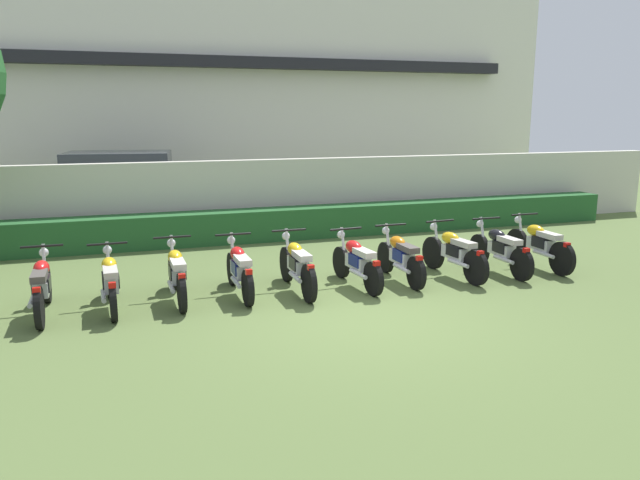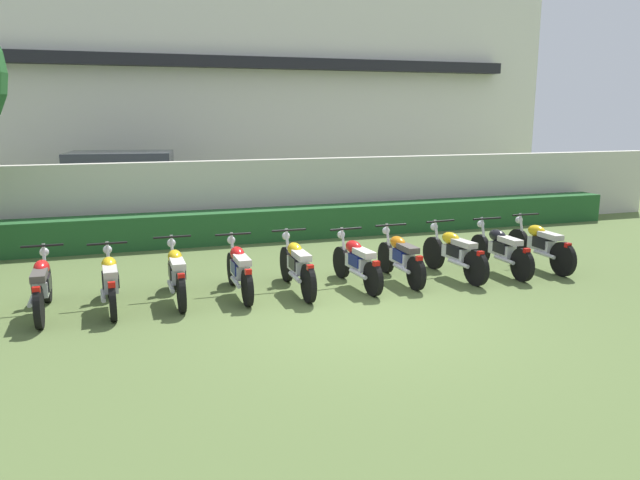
{
  "view_description": "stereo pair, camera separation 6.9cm",
  "coord_description": "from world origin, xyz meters",
  "px_view_note": "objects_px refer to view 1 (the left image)",
  "views": [
    {
      "loc": [
        -3.3,
        -7.89,
        2.91
      ],
      "look_at": [
        0.0,
        1.89,
        0.77
      ],
      "focal_mm": 34.41,
      "sensor_mm": 36.0,
      "label": 1
    },
    {
      "loc": [
        -3.23,
        -7.91,
        2.91
      ],
      "look_at": [
        0.0,
        1.89,
        0.77
      ],
      "focal_mm": 34.41,
      "sensor_mm": 36.0,
      "label": 2
    }
  ],
  "objects_px": {
    "motorcycle_in_row_6": "(400,257)",
    "motorcycle_in_row_3": "(239,269)",
    "motorcycle_in_row_8": "(500,249)",
    "motorcycle_in_row_7": "(454,252)",
    "motorcycle_in_row_5": "(357,261)",
    "motorcycle_in_row_9": "(539,244)",
    "motorcycle_in_row_1": "(110,281)",
    "motorcycle_in_row_2": "(177,273)",
    "motorcycle_in_row_0": "(42,286)",
    "motorcycle_in_row_4": "(297,265)",
    "parked_car": "(126,187)"
  },
  "relations": [
    {
      "from": "motorcycle_in_row_0",
      "to": "motorcycle_in_row_4",
      "type": "distance_m",
      "value": 3.87
    },
    {
      "from": "motorcycle_in_row_5",
      "to": "motorcycle_in_row_9",
      "type": "relative_size",
      "value": 0.92
    },
    {
      "from": "motorcycle_in_row_5",
      "to": "motorcycle_in_row_6",
      "type": "bearing_deg",
      "value": -88.82
    },
    {
      "from": "motorcycle_in_row_0",
      "to": "motorcycle_in_row_7",
      "type": "distance_m",
      "value": 6.82
    },
    {
      "from": "motorcycle_in_row_7",
      "to": "motorcycle_in_row_9",
      "type": "distance_m",
      "value": 1.9
    },
    {
      "from": "motorcycle_in_row_3",
      "to": "motorcycle_in_row_9",
      "type": "xyz_separation_m",
      "value": [
        5.79,
        -0.02,
        0.02
      ]
    },
    {
      "from": "motorcycle_in_row_7",
      "to": "motorcycle_in_row_2",
      "type": "bearing_deg",
      "value": 83.29
    },
    {
      "from": "motorcycle_in_row_0",
      "to": "motorcycle_in_row_9",
      "type": "bearing_deg",
      "value": -90.38
    },
    {
      "from": "motorcycle_in_row_0",
      "to": "motorcycle_in_row_8",
      "type": "distance_m",
      "value": 7.8
    },
    {
      "from": "parked_car",
      "to": "motorcycle_in_row_3",
      "type": "height_order",
      "value": "parked_car"
    },
    {
      "from": "motorcycle_in_row_3",
      "to": "motorcycle_in_row_6",
      "type": "xyz_separation_m",
      "value": [
        2.86,
        -0.04,
        0.0
      ]
    },
    {
      "from": "motorcycle_in_row_2",
      "to": "parked_car",
      "type": "bearing_deg",
      "value": 3.45
    },
    {
      "from": "motorcycle_in_row_5",
      "to": "motorcycle_in_row_2",
      "type": "bearing_deg",
      "value": 82.81
    },
    {
      "from": "motorcycle_in_row_2",
      "to": "motorcycle_in_row_7",
      "type": "height_order",
      "value": "motorcycle_in_row_7"
    },
    {
      "from": "motorcycle_in_row_1",
      "to": "motorcycle_in_row_4",
      "type": "distance_m",
      "value": 2.93
    },
    {
      "from": "parked_car",
      "to": "motorcycle_in_row_1",
      "type": "bearing_deg",
      "value": -84.61
    },
    {
      "from": "motorcycle_in_row_8",
      "to": "motorcycle_in_row_0",
      "type": "bearing_deg",
      "value": 89.91
    },
    {
      "from": "motorcycle_in_row_3",
      "to": "motorcycle_in_row_4",
      "type": "xyz_separation_m",
      "value": [
        0.95,
        -0.09,
        0.01
      ]
    },
    {
      "from": "motorcycle_in_row_2",
      "to": "motorcycle_in_row_5",
      "type": "height_order",
      "value": "motorcycle_in_row_2"
    },
    {
      "from": "motorcycle_in_row_1",
      "to": "motorcycle_in_row_7",
      "type": "height_order",
      "value": "motorcycle_in_row_7"
    },
    {
      "from": "motorcycle_in_row_6",
      "to": "motorcycle_in_row_3",
      "type": "bearing_deg",
      "value": 89.04
    },
    {
      "from": "motorcycle_in_row_0",
      "to": "motorcycle_in_row_5",
      "type": "distance_m",
      "value": 4.92
    },
    {
      "from": "motorcycle_in_row_9",
      "to": "parked_car",
      "type": "bearing_deg",
      "value": 42.81
    },
    {
      "from": "motorcycle_in_row_2",
      "to": "motorcycle_in_row_4",
      "type": "distance_m",
      "value": 1.94
    },
    {
      "from": "motorcycle_in_row_4",
      "to": "motorcycle_in_row_5",
      "type": "relative_size",
      "value": 1.07
    },
    {
      "from": "motorcycle_in_row_6",
      "to": "motorcycle_in_row_7",
      "type": "bearing_deg",
      "value": -93.07
    },
    {
      "from": "motorcycle_in_row_8",
      "to": "motorcycle_in_row_1",
      "type": "bearing_deg",
      "value": 90.11
    },
    {
      "from": "motorcycle_in_row_0",
      "to": "motorcycle_in_row_8",
      "type": "bearing_deg",
      "value": -90.81
    },
    {
      "from": "motorcycle_in_row_8",
      "to": "motorcycle_in_row_9",
      "type": "height_order",
      "value": "motorcycle_in_row_9"
    },
    {
      "from": "motorcycle_in_row_0",
      "to": "motorcycle_in_row_9",
      "type": "xyz_separation_m",
      "value": [
        8.72,
        0.06,
        0.01
      ]
    },
    {
      "from": "motorcycle_in_row_1",
      "to": "motorcycle_in_row_5",
      "type": "bearing_deg",
      "value": -92.68
    },
    {
      "from": "motorcycle_in_row_1",
      "to": "motorcycle_in_row_3",
      "type": "distance_m",
      "value": 1.98
    },
    {
      "from": "motorcycle_in_row_3",
      "to": "motorcycle_in_row_9",
      "type": "distance_m",
      "value": 5.79
    },
    {
      "from": "motorcycle_in_row_0",
      "to": "motorcycle_in_row_2",
      "type": "distance_m",
      "value": 1.93
    },
    {
      "from": "motorcycle_in_row_5",
      "to": "motorcycle_in_row_7",
      "type": "height_order",
      "value": "motorcycle_in_row_7"
    },
    {
      "from": "motorcycle_in_row_6",
      "to": "motorcycle_in_row_8",
      "type": "xyz_separation_m",
      "value": [
        2.02,
        -0.04,
        0.01
      ]
    },
    {
      "from": "parked_car",
      "to": "motorcycle_in_row_5",
      "type": "distance_m",
      "value": 8.75
    },
    {
      "from": "parked_car",
      "to": "motorcycle_in_row_8",
      "type": "relative_size",
      "value": 2.46
    },
    {
      "from": "motorcycle_in_row_0",
      "to": "motorcycle_in_row_4",
      "type": "xyz_separation_m",
      "value": [
        3.87,
        -0.01,
        0.01
      ]
    },
    {
      "from": "motorcycle_in_row_1",
      "to": "motorcycle_in_row_2",
      "type": "xyz_separation_m",
      "value": [
        0.99,
        0.11,
        0.01
      ]
    },
    {
      "from": "motorcycle_in_row_0",
      "to": "motorcycle_in_row_7",
      "type": "bearing_deg",
      "value": -90.96
    },
    {
      "from": "motorcycle_in_row_0",
      "to": "motorcycle_in_row_4",
      "type": "relative_size",
      "value": 0.98
    },
    {
      "from": "motorcycle_in_row_3",
      "to": "motorcycle_in_row_7",
      "type": "bearing_deg",
      "value": -91.8
    },
    {
      "from": "motorcycle_in_row_4",
      "to": "motorcycle_in_row_7",
      "type": "distance_m",
      "value": 2.95
    },
    {
      "from": "motorcycle_in_row_7",
      "to": "motorcycle_in_row_5",
      "type": "bearing_deg",
      "value": 85.53
    },
    {
      "from": "motorcycle_in_row_1",
      "to": "motorcycle_in_row_6",
      "type": "bearing_deg",
      "value": -91.6
    },
    {
      "from": "motorcycle_in_row_1",
      "to": "motorcycle_in_row_6",
      "type": "distance_m",
      "value": 4.84
    },
    {
      "from": "motorcycle_in_row_8",
      "to": "motorcycle_in_row_9",
      "type": "bearing_deg",
      "value": -86.06
    },
    {
      "from": "motorcycle_in_row_2",
      "to": "motorcycle_in_row_8",
      "type": "xyz_separation_m",
      "value": [
        5.87,
        -0.1,
        -0.0
      ]
    },
    {
      "from": "motorcycle_in_row_1",
      "to": "motorcycle_in_row_8",
      "type": "distance_m",
      "value": 6.86
    }
  ]
}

